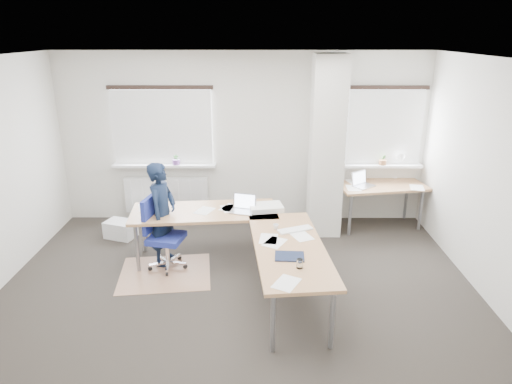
{
  "coord_description": "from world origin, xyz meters",
  "views": [
    {
      "loc": [
        0.25,
        -4.85,
        3.07
      ],
      "look_at": [
        0.22,
        0.9,
        1.04
      ],
      "focal_mm": 32.0,
      "sensor_mm": 36.0,
      "label": 1
    }
  ],
  "objects_px": {
    "task_chair": "(164,248)",
    "person": "(163,214)",
    "desk_main": "(246,229)",
    "desk_side": "(381,187)"
  },
  "relations": [
    {
      "from": "task_chair",
      "to": "person",
      "type": "xyz_separation_m",
      "value": [
        -0.02,
        0.16,
        0.44
      ]
    },
    {
      "from": "desk_main",
      "to": "person",
      "type": "distance_m",
      "value": 1.23
    },
    {
      "from": "task_chair",
      "to": "desk_main",
      "type": "bearing_deg",
      "value": -2.06
    },
    {
      "from": "desk_main",
      "to": "task_chair",
      "type": "distance_m",
      "value": 1.23
    },
    {
      "from": "desk_main",
      "to": "desk_side",
      "type": "xyz_separation_m",
      "value": [
        2.15,
        1.69,
        -0.01
      ]
    },
    {
      "from": "desk_side",
      "to": "person",
      "type": "distance_m",
      "value": 3.53
    },
    {
      "from": "task_chair",
      "to": "desk_side",
      "type": "bearing_deg",
      "value": 34.82
    },
    {
      "from": "desk_side",
      "to": "task_chair",
      "type": "height_order",
      "value": "desk_side"
    },
    {
      "from": "desk_side",
      "to": "task_chair",
      "type": "relative_size",
      "value": 1.49
    },
    {
      "from": "desk_main",
      "to": "person",
      "type": "height_order",
      "value": "person"
    }
  ]
}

